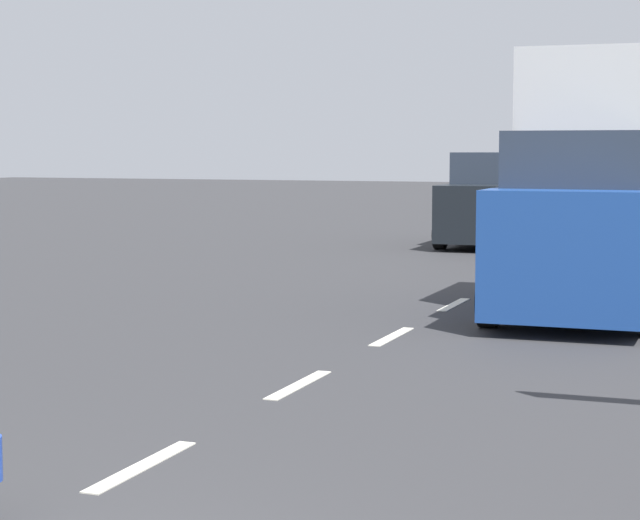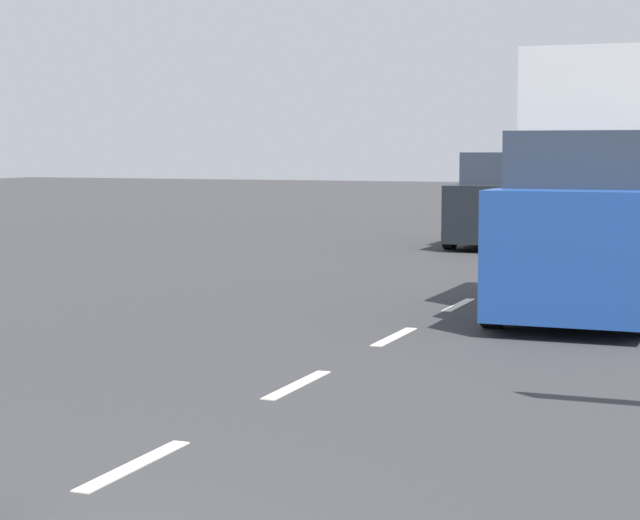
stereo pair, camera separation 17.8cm
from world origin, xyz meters
TOP-DOWN VIEW (x-y plane):
  - ground_plane at (0.00, 21.00)m, footprint 96.00×96.00m
  - lane_center_line at (0.00, 25.20)m, footprint 0.14×46.40m
  - delivery_truck at (1.88, 11.49)m, footprint 2.16×4.60m
  - car_oncoming_second at (-1.58, 21.78)m, footprint 2.06×4.19m
  - car_oncoming_third at (-1.87, 37.99)m, footprint 1.90×4.10m

SIDE VIEW (x-z plane):
  - ground_plane at x=0.00m, z-range 0.00..0.00m
  - lane_center_line at x=0.00m, z-range 0.00..0.01m
  - car_oncoming_second at x=-1.58m, z-range -0.07..2.05m
  - car_oncoming_third at x=-1.87m, z-range -0.08..2.17m
  - delivery_truck at x=1.88m, z-range -0.16..3.38m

